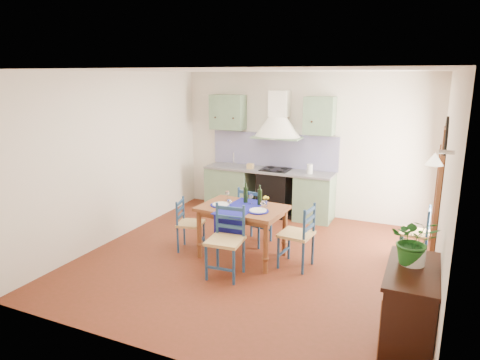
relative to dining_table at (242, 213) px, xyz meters
name	(u,v)px	position (x,y,z in m)	size (l,w,h in m)	color
floor	(254,259)	(0.21, -0.03, -0.71)	(5.00, 5.00, 0.00)	#4E2310
back_wall	(277,162)	(-0.26, 2.26, 0.34)	(5.00, 0.96, 2.80)	beige
right_wall	(443,188)	(2.71, 0.24, 0.63)	(0.26, 5.00, 2.80)	beige
left_wall	(117,157)	(-2.29, -0.03, 0.69)	(0.04, 5.00, 2.80)	beige
ceiling	(255,70)	(0.21, -0.03, 2.09)	(5.00, 5.00, 0.01)	white
dining_table	(242,213)	(0.00, 0.00, 0.00)	(1.32, 1.01, 1.12)	brown
chair_near	(226,241)	(0.05, -0.67, -0.20)	(0.50, 0.50, 1.00)	navy
chair_far	(254,214)	(-0.04, 0.57, -0.21)	(0.53, 0.53, 0.97)	navy
chair_left	(189,224)	(-0.89, -0.10, -0.28)	(0.47, 0.47, 0.84)	navy
chair_right	(298,235)	(0.89, 0.00, -0.22)	(0.49, 0.49, 0.95)	navy
chair_spare	(417,234)	(2.44, 0.90, -0.27)	(0.42, 0.42, 0.86)	navy
sideboard	(409,309)	(2.47, -1.51, -0.20)	(0.50, 1.05, 0.94)	black
potted_plant	(414,241)	(2.45, -1.39, 0.47)	(0.44, 0.38, 0.49)	#1C571C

